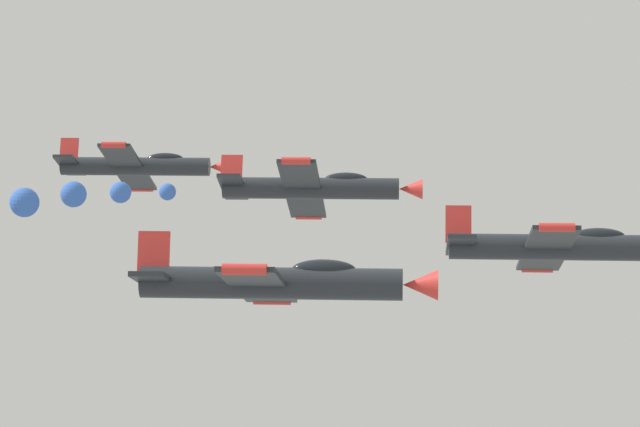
% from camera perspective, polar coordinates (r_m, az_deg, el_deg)
% --- Properties ---
extents(airplane_lead, '(9.14, 10.35, 3.54)m').
position_cam_1_polar(airplane_lead, '(62.64, 9.31, -1.28)').
color(airplane_lead, '#23282D').
extents(airplane_left_inner, '(8.87, 10.35, 4.23)m').
position_cam_1_polar(airplane_left_inner, '(74.73, -0.23, 1.01)').
color(airplane_left_inner, '#23282D').
extents(airplane_right_inner, '(9.27, 10.35, 3.34)m').
position_cam_1_polar(airplane_right_inner, '(50.26, -1.71, -2.70)').
color(airplane_right_inner, '#23282D').
extents(airplane_left_outer, '(8.99, 10.35, 3.93)m').
position_cam_1_polar(airplane_left_outer, '(88.92, -7.08, 1.85)').
color(airplane_left_outer, '#23282D').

